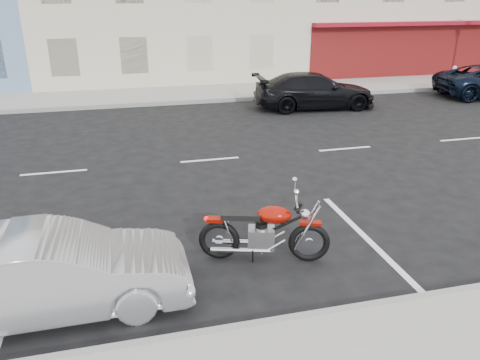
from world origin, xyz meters
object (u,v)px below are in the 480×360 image
object	(u,v)px
motorcycle	(311,234)
car_far	(315,91)
fire_hydrant	(454,73)
sedan_silver	(54,273)

from	to	relation	value
motorcycle	car_far	bearing A→B (deg)	84.52
fire_hydrant	sedan_silver	xyz separation A→B (m)	(-17.28, -14.36, 0.09)
motorcycle	sedan_silver	bearing A→B (deg)	-157.46
sedan_silver	fire_hydrant	bearing A→B (deg)	-50.71
sedan_silver	car_far	size ratio (longest dim) A/B	0.79
sedan_silver	car_far	bearing A→B (deg)	-37.92
motorcycle	sedan_silver	xyz separation A→B (m)	(-3.97, -0.37, 0.11)
motorcycle	car_far	xyz separation A→B (m)	(4.42, 10.57, 0.18)
fire_hydrant	sedan_silver	distance (m)	22.46
motorcycle	sedan_silver	world-z (taller)	sedan_silver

